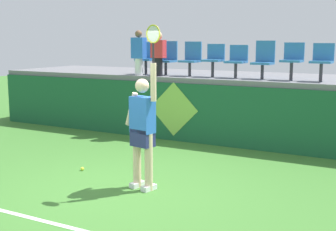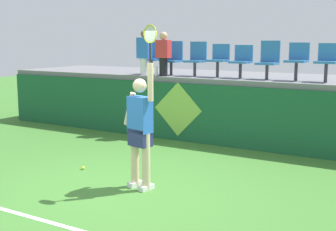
% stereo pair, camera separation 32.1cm
% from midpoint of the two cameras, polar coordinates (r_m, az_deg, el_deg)
% --- Properties ---
extents(ground_plane, '(40.00, 40.00, 0.00)m').
position_cam_midpoint_polar(ground_plane, '(7.47, -4.79, -9.12)').
color(ground_plane, '#3D752D').
extents(court_back_wall, '(12.88, 0.20, 1.37)m').
position_cam_midpoint_polar(court_back_wall, '(10.45, 7.12, 0.05)').
color(court_back_wall, '#195633').
rests_on(court_back_wall, ground_plane).
extents(spectator_platform, '(12.88, 2.86, 0.12)m').
position_cam_midpoint_polar(spectator_platform, '(11.62, 9.97, 4.62)').
color(spectator_platform, slate).
rests_on(spectator_platform, court_back_wall).
extents(court_baseline_stripe, '(11.59, 0.08, 0.01)m').
position_cam_midpoint_polar(court_baseline_stripe, '(6.36, -13.20, -12.70)').
color(court_baseline_stripe, white).
rests_on(court_baseline_stripe, ground_plane).
extents(tennis_player, '(0.74, 0.34, 2.59)m').
position_cam_midpoint_polar(tennis_player, '(7.26, -2.18, -1.45)').
color(tennis_player, white).
rests_on(tennis_player, ground_plane).
extents(tennis_ball, '(0.07, 0.07, 0.07)m').
position_cam_midpoint_polar(tennis_ball, '(8.63, -9.43, -6.42)').
color(tennis_ball, '#D1E533').
rests_on(tennis_ball, ground_plane).
extents(water_bottle, '(0.07, 0.07, 0.24)m').
position_cam_midpoint_polar(water_bottle, '(11.22, -0.63, 5.50)').
color(water_bottle, white).
rests_on(water_bottle, spectator_platform).
extents(stadium_chair_0, '(0.44, 0.42, 0.82)m').
position_cam_midpoint_polar(stadium_chair_0, '(11.89, -1.07, 7.32)').
color(stadium_chair_0, '#38383D').
rests_on(stadium_chair_0, spectator_platform).
extents(stadium_chair_1, '(0.44, 0.42, 0.84)m').
position_cam_midpoint_polar(stadium_chair_1, '(11.59, 1.40, 7.23)').
color(stadium_chair_1, '#38383D').
rests_on(stadium_chair_1, spectator_platform).
extents(stadium_chair_2, '(0.44, 0.42, 0.83)m').
position_cam_midpoint_polar(stadium_chair_2, '(11.28, 4.35, 7.17)').
color(stadium_chair_2, '#38383D').
rests_on(stadium_chair_2, spectator_platform).
extents(stadium_chair_3, '(0.44, 0.42, 0.78)m').
position_cam_midpoint_polar(stadium_chair_3, '(11.01, 7.16, 7.06)').
color(stadium_chair_3, '#38383D').
rests_on(stadium_chair_3, spectator_platform).
extents(stadium_chair_4, '(0.44, 0.42, 0.75)m').
position_cam_midpoint_polar(stadium_chair_4, '(10.79, 9.97, 6.84)').
color(stadium_chair_4, '#38383D').
rests_on(stadium_chair_4, spectator_platform).
extents(stadium_chair_5, '(0.44, 0.42, 0.86)m').
position_cam_midpoint_polar(stadium_chair_5, '(10.59, 13.20, 6.84)').
color(stadium_chair_5, '#38383D').
rests_on(stadium_chair_5, spectator_platform).
extents(stadium_chair_6, '(0.44, 0.42, 0.82)m').
position_cam_midpoint_polar(stadium_chair_6, '(10.39, 16.59, 6.77)').
color(stadium_chair_6, '#38383D').
rests_on(stadium_chair_6, spectator_platform).
extents(stadium_chair_7, '(0.44, 0.42, 0.80)m').
position_cam_midpoint_polar(stadium_chair_7, '(10.26, 19.98, 6.52)').
color(stadium_chair_7, '#38383D').
rests_on(stadium_chair_7, spectator_platform).
extents(spectator_0, '(0.34, 0.20, 1.06)m').
position_cam_midpoint_polar(spectator_0, '(11.20, 0.26, 7.73)').
color(spectator_0, black).
rests_on(spectator_0, spectator_platform).
extents(spectator_1, '(0.34, 0.20, 1.10)m').
position_cam_midpoint_polar(spectator_1, '(11.54, -2.16, 7.85)').
color(spectator_1, white).
rests_on(spectator_1, spectator_platform).
extents(wall_signage_mount, '(1.27, 0.01, 1.39)m').
position_cam_midpoint_polar(wall_signage_mount, '(10.92, 2.06, -3.13)').
color(wall_signage_mount, '#195633').
rests_on(wall_signage_mount, ground_plane).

